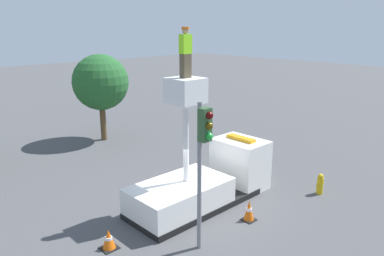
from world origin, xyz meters
name	(u,v)px	position (x,y,z in m)	size (l,w,h in m)	color
ground_plane	(195,205)	(0.00, 0.00, 0.00)	(120.00, 120.00, 0.00)	#4C4C4F
bucket_truck	(205,180)	(0.56, 0.00, 0.93)	(6.33, 2.29, 5.14)	black
worker	(185,53)	(-0.47, 0.00, 6.01)	(0.40, 0.26, 1.75)	brown
traffic_light_pole	(203,149)	(-1.93, -2.34, 3.40)	(0.34, 0.57, 4.79)	gray
fire_hydrant	(320,184)	(4.61, -2.86, 0.44)	(0.51, 0.27, 0.90)	gold
traffic_cone_rear	(109,240)	(-4.06, -0.23, 0.31)	(0.53, 0.53, 0.66)	black
traffic_cone_curbside	(249,211)	(0.64, -2.19, 0.37)	(0.47, 0.47, 0.78)	black
tree_right_bg	(101,83)	(2.06, 10.35, 3.60)	(3.37, 3.37, 5.30)	brown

